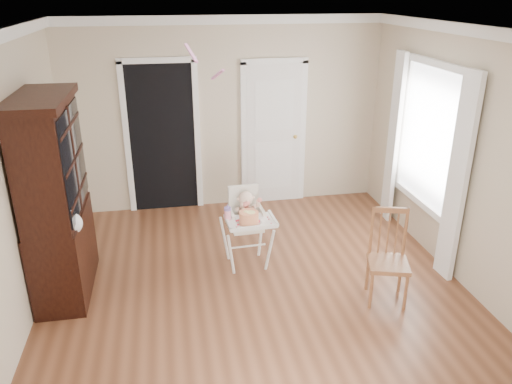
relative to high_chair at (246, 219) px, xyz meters
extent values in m
plane|color=brown|center=(0.01, -0.64, -0.59)|extent=(5.00, 5.00, 0.00)
plane|color=white|center=(0.01, -0.64, 2.11)|extent=(5.00, 5.00, 0.00)
plane|color=#C3B198|center=(0.01, 1.86, 0.76)|extent=(4.50, 0.00, 4.50)
plane|color=#C3B198|center=(-2.24, -0.64, 0.76)|extent=(0.00, 5.00, 5.00)
plane|color=#C3B198|center=(2.26, -0.64, 0.76)|extent=(0.00, 5.00, 5.00)
cube|color=black|center=(-0.89, 1.84, 0.46)|extent=(0.90, 0.03, 2.10)
cube|color=white|center=(-1.38, 1.84, 0.46)|extent=(0.08, 0.05, 2.18)
cube|color=white|center=(-0.40, 1.84, 0.46)|extent=(0.08, 0.05, 2.18)
cube|color=white|center=(-0.89, 1.84, 1.55)|extent=(1.06, 0.05, 0.08)
cube|color=white|center=(0.71, 1.83, 0.43)|extent=(0.80, 0.05, 2.05)
cube|color=white|center=(0.27, 1.84, 0.43)|extent=(0.08, 0.05, 2.13)
cube|color=white|center=(1.15, 1.84, 0.43)|extent=(0.08, 0.05, 2.13)
sphere|color=gold|center=(1.03, 1.80, 0.41)|extent=(0.06, 0.06, 0.06)
cube|color=white|center=(2.24, 0.16, 0.81)|extent=(0.02, 1.20, 1.60)
cube|color=white|center=(2.22, 0.16, 1.65)|extent=(0.06, 1.36, 0.08)
cube|color=white|center=(2.16, -0.62, 0.56)|extent=(0.08, 0.28, 2.30)
cube|color=white|center=(2.16, 0.94, 0.56)|extent=(0.08, 0.28, 2.30)
cylinder|color=white|center=(-0.21, -0.21, -0.34)|extent=(0.11, 0.12, 0.56)
cylinder|color=white|center=(0.23, -0.19, -0.34)|extent=(0.12, 0.11, 0.56)
cylinder|color=white|center=(-0.23, 0.20, -0.34)|extent=(0.12, 0.11, 0.56)
cylinder|color=white|center=(0.21, 0.22, -0.34)|extent=(0.11, 0.12, 0.56)
cylinder|color=white|center=(0.00, -0.04, -0.33)|extent=(0.43, 0.05, 0.02)
cube|color=silver|center=(0.00, 0.01, -0.08)|extent=(0.37, 0.35, 0.07)
cube|color=silver|center=(-0.18, 0.00, 0.03)|extent=(0.05, 0.32, 0.17)
cube|color=silver|center=(0.18, 0.01, 0.03)|extent=(0.05, 0.32, 0.17)
cube|color=silver|center=(-0.01, 0.16, 0.14)|extent=(0.36, 0.07, 0.41)
cube|color=white|center=(0.01, -0.22, 0.06)|extent=(0.54, 0.40, 0.03)
cube|color=white|center=(0.02, -0.40, 0.08)|extent=(0.52, 0.06, 0.04)
ellipsoid|color=beige|center=(0.00, 0.03, 0.05)|extent=(0.20, 0.16, 0.24)
sphere|color=beige|center=(0.00, 0.03, 0.24)|extent=(0.17, 0.17, 0.16)
sphere|color=red|center=(0.00, -0.02, 0.10)|extent=(0.12, 0.12, 0.12)
sphere|color=red|center=(-0.02, -0.05, 0.20)|extent=(0.06, 0.06, 0.06)
sphere|color=red|center=(0.15, -0.03, 0.24)|extent=(0.05, 0.05, 0.05)
cylinder|color=silver|center=(-0.01, -0.25, 0.08)|extent=(0.28, 0.28, 0.01)
cylinder|color=red|center=(-0.01, -0.25, 0.14)|extent=(0.21, 0.21, 0.12)
cylinder|color=#F2E08C|center=(0.01, -0.27, 0.19)|extent=(0.10, 0.10, 0.02)
cylinder|color=pink|center=(-0.23, -0.14, 0.13)|extent=(0.07, 0.07, 0.12)
cylinder|color=#7861AB|center=(-0.23, -0.14, 0.21)|extent=(0.08, 0.08, 0.03)
cone|color=#7861AB|center=(-0.23, -0.14, 0.25)|extent=(0.03, 0.03, 0.04)
cube|color=black|center=(-1.98, -0.15, -0.15)|extent=(0.49, 1.17, 0.88)
cube|color=black|center=(-1.98, -0.15, 0.87)|extent=(0.45, 1.17, 1.17)
cube|color=black|center=(-1.74, -0.44, 0.87)|extent=(0.02, 0.51, 1.02)
cube|color=black|center=(-1.74, 0.15, 0.87)|extent=(0.02, 0.51, 1.02)
cube|color=black|center=(-1.98, -0.15, 1.48)|extent=(0.53, 1.25, 0.08)
ellipsoid|color=white|center=(-1.78, -0.49, 0.33)|extent=(0.20, 0.16, 0.21)
cube|color=brown|center=(1.30, -0.97, -0.17)|extent=(0.49, 0.49, 0.05)
cylinder|color=brown|center=(1.09, -1.09, -0.38)|extent=(0.03, 0.03, 0.43)
cylinder|color=brown|center=(1.42, -1.18, -0.38)|extent=(0.03, 0.03, 0.43)
cylinder|color=brown|center=(1.19, -0.76, -0.38)|extent=(0.03, 0.03, 0.43)
cylinder|color=brown|center=(1.51, -0.86, -0.38)|extent=(0.03, 0.03, 0.43)
cylinder|color=brown|center=(1.19, -0.75, 0.11)|extent=(0.03, 0.03, 0.55)
cylinder|color=brown|center=(1.52, -0.85, 0.11)|extent=(0.03, 0.03, 0.55)
cube|color=brown|center=(1.35, -0.80, 0.36)|extent=(0.36, 0.14, 0.06)
camera|label=1|loc=(-0.83, -5.07, 2.44)|focal=35.00mm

